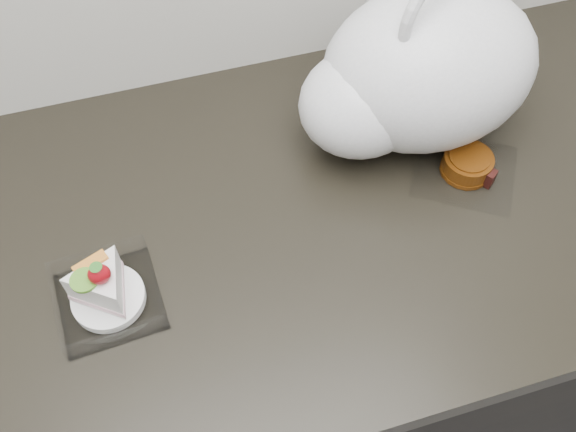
{
  "coord_description": "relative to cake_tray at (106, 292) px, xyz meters",
  "views": [
    {
      "loc": [
        -0.09,
        1.2,
        1.64
      ],
      "look_at": [
        0.05,
        1.66,
        0.94
      ],
      "focal_mm": 40.0,
      "sensor_mm": 36.0,
      "label": 1
    }
  ],
  "objects": [
    {
      "name": "mooncake_wrap",
      "position": [
        0.53,
        0.06,
        -0.01
      ],
      "size": [
        0.19,
        0.19,
        0.03
      ],
      "rotation": [
        0.0,
        0.0,
        -0.39
      ],
      "color": "white",
      "rests_on": "counter"
    },
    {
      "name": "cake_tray",
      "position": [
        0.0,
        0.0,
        0.0
      ],
      "size": [
        0.14,
        0.14,
        0.1
      ],
      "rotation": [
        0.0,
        0.0,
        0.07
      ],
      "color": "white",
      "rests_on": "counter"
    },
    {
      "name": "plastic_bag",
      "position": [
        0.48,
        0.17,
        0.09
      ],
      "size": [
        0.4,
        0.33,
        0.29
      ],
      "rotation": [
        0.0,
        0.0,
        0.33
      ],
      "color": "white",
      "rests_on": "counter"
    },
    {
      "name": "counter",
      "position": [
        0.2,
        0.07,
        -0.48
      ],
      "size": [
        2.04,
        0.64,
        0.9
      ],
      "color": "black",
      "rests_on": "ground"
    }
  ]
}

